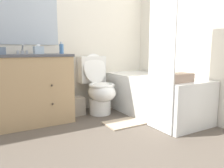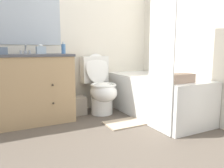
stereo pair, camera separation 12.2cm
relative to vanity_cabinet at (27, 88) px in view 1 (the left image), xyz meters
The scene contains 13 objects.
ground_plane 1.62m from the vanity_cabinet, 63.02° to the right, with size 14.00×14.00×0.00m, color brown.
wall_back 1.11m from the vanity_cabinet, 23.32° to the left, with size 8.00×0.06×2.50m.
wall_right 2.20m from the vanity_cabinet, 15.82° to the right, with size 0.05×2.67×2.50m.
vanity_cabinet is the anchor object (origin of this frame).
sink_faucet 0.50m from the vanity_cabinet, 90.00° to the left, with size 0.14×0.12×0.12m.
toilet 0.96m from the vanity_cabinet, ahead, with size 0.40×0.65×0.86m.
bathtub 1.68m from the vanity_cabinet, 17.50° to the right, with size 0.68×1.56×0.55m.
shower_curtain 1.71m from the vanity_cabinet, 39.63° to the right, with size 0.01×0.40×2.03m.
wastebasket 0.71m from the vanity_cabinet, ahead, with size 0.22×0.19×0.25m.
tissue_box 0.51m from the vanity_cabinet, 26.29° to the left, with size 0.11×0.13×0.12m.
soap_dispenser 0.67m from the vanity_cabinet, ahead, with size 0.06×0.06×0.16m.
bath_towel_folded 1.83m from the vanity_cabinet, 36.26° to the right, with size 0.31×0.18×0.10m.
bath_mat 1.29m from the vanity_cabinet, 31.60° to the right, with size 0.50×0.33×0.02m.
Camera 1 is at (-1.13, -1.44, 0.92)m, focal length 35.00 mm.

